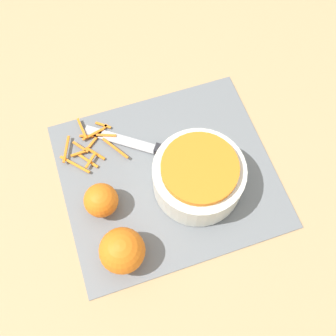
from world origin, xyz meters
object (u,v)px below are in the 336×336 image
at_px(knife, 166,152).
at_px(orange_left, 122,251).
at_px(orange_right, 101,200).
at_px(bowl_speckled, 198,176).

height_order(knife, orange_left, orange_left).
bearing_deg(orange_right, knife, -154.79).
xyz_separation_m(bowl_speckled, orange_left, (0.18, 0.09, -0.00)).
distance_m(bowl_speckled, orange_right, 0.19).
relative_size(knife, orange_right, 3.45).
xyz_separation_m(orange_left, orange_right, (0.01, -0.11, -0.01)).
height_order(orange_left, orange_right, orange_left).
bearing_deg(orange_right, bowl_speckled, 175.23).
xyz_separation_m(knife, orange_right, (0.15, 0.07, 0.03)).
bearing_deg(orange_right, orange_left, 96.54).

